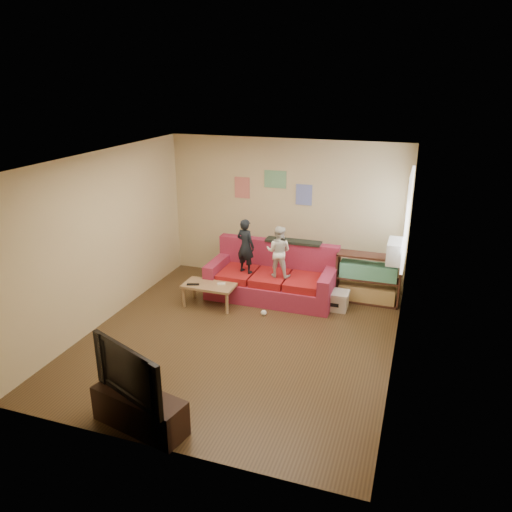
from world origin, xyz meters
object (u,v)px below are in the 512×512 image
(bookshelf, at_px, (368,281))
(file_box, at_px, (335,300))
(child_b, at_px, (279,252))
(coffee_table, at_px, (210,287))
(child_a, at_px, (246,246))
(tv_stand, at_px, (140,411))
(television, at_px, (136,369))
(sofa, at_px, (273,279))

(bookshelf, height_order, file_box, bookshelf)
(child_b, xyz_separation_m, coffee_table, (-1.06, -0.57, -0.58))
(child_a, xyz_separation_m, coffee_table, (-0.46, -0.57, -0.61))
(bookshelf, height_order, tv_stand, bookshelf)
(child_a, xyz_separation_m, tv_stand, (0.08, -3.73, -0.74))
(bookshelf, bearing_deg, child_a, -167.72)
(file_box, xyz_separation_m, tv_stand, (-1.52, -3.73, 0.05))
(tv_stand, relative_size, television, 1.00)
(bookshelf, xyz_separation_m, tv_stand, (-2.00, -4.18, -0.18))
(coffee_table, bearing_deg, tv_stand, -80.33)
(sofa, height_order, television, television)
(child_a, xyz_separation_m, bookshelf, (2.09, 0.45, -0.56))
(coffee_table, xyz_separation_m, file_box, (2.06, 0.56, -0.18))
(bookshelf, height_order, television, television)
(file_box, bearing_deg, sofa, 171.27)
(coffee_table, distance_m, tv_stand, 3.21)
(child_a, relative_size, tv_stand, 0.86)
(child_a, bearing_deg, file_box, -162.40)
(sofa, relative_size, tv_stand, 1.96)
(child_b, height_order, coffee_table, child_b)
(child_b, relative_size, file_box, 1.96)
(sofa, xyz_separation_m, file_box, (1.15, -0.18, -0.17))
(coffee_table, height_order, file_box, coffee_table)
(child_b, bearing_deg, tv_stand, 81.79)
(child_a, bearing_deg, child_b, -162.37)
(child_b, relative_size, bookshelf, 0.83)
(tv_stand, bearing_deg, child_a, 103.61)
(child_b, height_order, file_box, child_b)
(television, bearing_deg, file_box, 90.71)
(bookshelf, xyz_separation_m, television, (-2.00, -4.18, 0.36))
(television, bearing_deg, child_a, 114.18)
(coffee_table, bearing_deg, child_a, 51.17)
(television, bearing_deg, tv_stand, 0.00)
(sofa, distance_m, file_box, 1.18)
(bookshelf, relative_size, tv_stand, 0.97)
(sofa, height_order, tv_stand, sofa)
(child_a, relative_size, coffee_table, 1.10)
(sofa, height_order, file_box, sofa)
(bookshelf, bearing_deg, tv_stand, -115.61)
(tv_stand, bearing_deg, sofa, 96.93)
(sofa, height_order, child_a, child_a)
(file_box, bearing_deg, coffee_table, -164.66)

